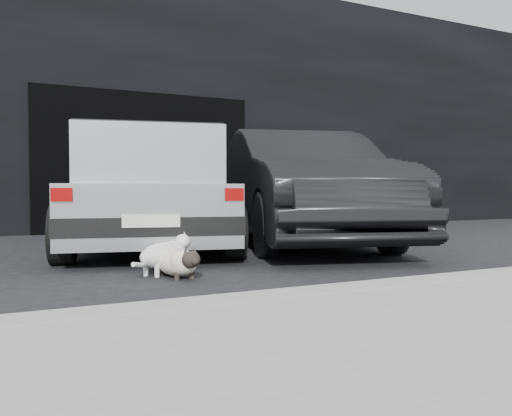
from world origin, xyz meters
name	(u,v)px	position (x,y,z in m)	size (l,w,h in m)	color
ground	(136,262)	(0.00, 0.00, 0.00)	(80.00, 80.00, 0.00)	black
building_facade	(126,113)	(1.00, 6.00, 2.50)	(34.00, 4.00, 5.00)	black
garage_opening	(146,162)	(1.00, 3.99, 1.30)	(4.00, 0.10, 2.60)	black
curb	(360,293)	(1.00, -2.60, 0.06)	(18.00, 0.25, 0.12)	gray
silver_hatchback	(150,186)	(0.43, 1.22, 0.82)	(2.71, 4.39, 1.51)	silver
second_car	(299,187)	(2.52, 0.89, 0.82)	(1.74, 5.00, 1.65)	black
cat_siamese	(178,263)	(0.14, -1.14, 0.13)	(0.38, 0.84, 0.29)	beige
cat_white	(166,254)	(0.10, -0.87, 0.18)	(0.68, 0.57, 0.38)	silver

